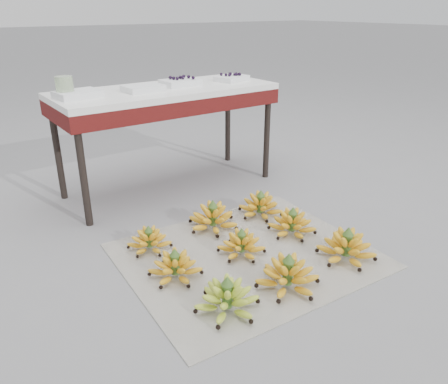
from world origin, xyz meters
TOP-DOWN VIEW (x-y plane):
  - ground at (0.00, 0.00)m, footprint 60.00×60.00m
  - newspaper_mat at (-0.11, -0.05)m, footprint 1.31×1.12m
  - bunch_front_left at (-0.46, -0.36)m, footprint 0.37×0.37m
  - bunch_front_center at (-0.13, -0.38)m, footprint 0.38×0.38m
  - bunch_front_right at (0.29, -0.37)m, footprint 0.32×0.32m
  - bunch_mid_left at (-0.52, -0.00)m, footprint 0.26×0.26m
  - bunch_mid_center at (-0.13, -0.02)m, footprint 0.30×0.30m
  - bunch_mid_right at (0.25, -0.01)m, footprint 0.27×0.27m
  - bunch_back_left at (-0.50, 0.31)m, footprint 0.29×0.29m
  - bunch_back_center at (-0.08, 0.31)m, footprint 0.32×0.32m
  - bunch_back_right at (0.26, 0.29)m, footprint 0.34×0.34m
  - vendor_table at (0.03, 1.04)m, footprint 1.49×0.60m
  - tray_far_left at (-0.56, 1.03)m, footprint 0.28×0.21m
  - tray_left at (-0.15, 1.00)m, footprint 0.25×0.19m
  - tray_right at (0.16, 1.06)m, footprint 0.25×0.19m
  - tray_far_right at (0.57, 1.01)m, footprint 0.26×0.22m
  - glass_jar at (-0.62, 1.06)m, footprint 0.13×0.13m

SIDE VIEW (x-z plane):
  - ground at x=0.00m, z-range 0.00..0.00m
  - newspaper_mat at x=-0.11m, z-range 0.00..0.01m
  - bunch_back_left at x=-0.50m, z-range -0.02..0.13m
  - bunch_mid_center at x=-0.13m, z-range -0.02..0.13m
  - bunch_mid_left at x=-0.52m, z-range -0.02..0.14m
  - bunch_mid_right at x=0.25m, z-range -0.02..0.15m
  - bunch_back_right at x=0.26m, z-range -0.02..0.15m
  - bunch_front_left at x=-0.46m, z-range -0.02..0.15m
  - bunch_back_center at x=-0.08m, z-range -0.02..0.16m
  - bunch_front_center at x=-0.13m, z-range -0.02..0.16m
  - bunch_front_right at x=0.29m, z-range -0.02..0.16m
  - vendor_table at x=0.03m, z-range 0.28..0.99m
  - tray_left at x=-0.15m, z-range 0.72..0.75m
  - tray_far_right at x=0.57m, z-range 0.71..0.77m
  - tray_far_left at x=-0.56m, z-range 0.72..0.76m
  - tray_right at x=0.16m, z-range 0.71..0.77m
  - glass_jar at x=-0.62m, z-range 0.72..0.84m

